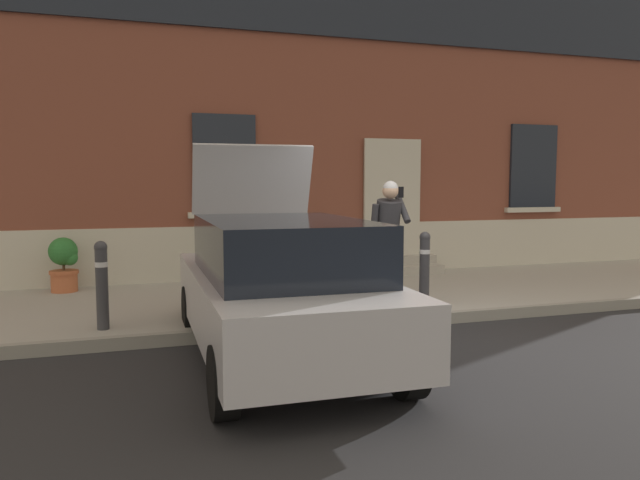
{
  "coord_description": "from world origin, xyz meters",
  "views": [
    {
      "loc": [
        -3.33,
        -6.07,
        1.87
      ],
      "look_at": [
        -0.86,
        1.6,
        1.1
      ],
      "focal_mm": 33.95,
      "sensor_mm": 36.0,
      "label": 1
    }
  ],
  "objects_px": {
    "hatchback_car_silver": "(281,286)",
    "person_on_phone": "(387,235)",
    "bollard_near_person": "(425,266)",
    "planter_olive": "(243,258)",
    "planter_charcoal": "(326,255)",
    "planter_terracotta": "(64,263)",
    "bollard_far_left": "(102,282)"
  },
  "relations": [
    {
      "from": "bollard_far_left",
      "to": "planter_terracotta",
      "type": "xyz_separation_m",
      "value": [
        -0.65,
        2.79,
        -0.11
      ]
    },
    {
      "from": "bollard_far_left",
      "to": "planter_charcoal",
      "type": "distance_m",
      "value": 4.37
    },
    {
      "from": "hatchback_car_silver",
      "to": "planter_terracotta",
      "type": "relative_size",
      "value": 4.76
    },
    {
      "from": "person_on_phone",
      "to": "planter_olive",
      "type": "height_order",
      "value": "person_on_phone"
    },
    {
      "from": "bollard_near_person",
      "to": "planter_olive",
      "type": "distance_m",
      "value": 3.25
    },
    {
      "from": "hatchback_car_silver",
      "to": "bollard_far_left",
      "type": "bearing_deg",
      "value": 142.1
    },
    {
      "from": "bollard_far_left",
      "to": "planter_terracotta",
      "type": "height_order",
      "value": "bollard_far_left"
    },
    {
      "from": "bollard_near_person",
      "to": "planter_olive",
      "type": "height_order",
      "value": "bollard_near_person"
    },
    {
      "from": "planter_terracotta",
      "to": "bollard_far_left",
      "type": "bearing_deg",
      "value": -76.78
    },
    {
      "from": "bollard_near_person",
      "to": "person_on_phone",
      "type": "distance_m",
      "value": 0.68
    },
    {
      "from": "bollard_near_person",
      "to": "planter_charcoal",
      "type": "relative_size",
      "value": 1.22
    },
    {
      "from": "bollard_far_left",
      "to": "planter_charcoal",
      "type": "bearing_deg",
      "value": 34.69
    },
    {
      "from": "hatchback_car_silver",
      "to": "bollard_near_person",
      "type": "height_order",
      "value": "hatchback_car_silver"
    },
    {
      "from": "bollard_near_person",
      "to": "bollard_far_left",
      "type": "height_order",
      "value": "same"
    },
    {
      "from": "bollard_near_person",
      "to": "person_on_phone",
      "type": "bearing_deg",
      "value": 156.0
    },
    {
      "from": "bollard_far_left",
      "to": "person_on_phone",
      "type": "relative_size",
      "value": 0.6
    },
    {
      "from": "person_on_phone",
      "to": "planter_charcoal",
      "type": "relative_size",
      "value": 2.02
    },
    {
      "from": "hatchback_car_silver",
      "to": "planter_charcoal",
      "type": "relative_size",
      "value": 4.76
    },
    {
      "from": "hatchback_car_silver",
      "to": "person_on_phone",
      "type": "height_order",
      "value": "hatchback_car_silver"
    },
    {
      "from": "person_on_phone",
      "to": "planter_terracotta",
      "type": "xyz_separation_m",
      "value": [
        -4.37,
        2.58,
        -0.54
      ]
    },
    {
      "from": "planter_olive",
      "to": "planter_charcoal",
      "type": "relative_size",
      "value": 1.0
    },
    {
      "from": "hatchback_car_silver",
      "to": "bollard_far_left",
      "type": "height_order",
      "value": "hatchback_car_silver"
    },
    {
      "from": "planter_terracotta",
      "to": "person_on_phone",
      "type": "bearing_deg",
      "value": -30.49
    },
    {
      "from": "planter_olive",
      "to": "planter_charcoal",
      "type": "xyz_separation_m",
      "value": [
        1.46,
        -0.03,
        0.0
      ]
    },
    {
      "from": "bollard_near_person",
      "to": "person_on_phone",
      "type": "relative_size",
      "value": 0.6
    },
    {
      "from": "bollard_far_left",
      "to": "planter_terracotta",
      "type": "relative_size",
      "value": 1.22
    },
    {
      "from": "hatchback_car_silver",
      "to": "bollard_near_person",
      "type": "xyz_separation_m",
      "value": [
        2.4,
        1.4,
        -0.09
      ]
    },
    {
      "from": "bollard_far_left",
      "to": "planter_charcoal",
      "type": "xyz_separation_m",
      "value": [
        3.59,
        2.49,
        -0.11
      ]
    },
    {
      "from": "planter_olive",
      "to": "planter_charcoal",
      "type": "bearing_deg",
      "value": -1.19
    },
    {
      "from": "bollard_near_person",
      "to": "planter_terracotta",
      "type": "bearing_deg",
      "value": 150.11
    },
    {
      "from": "hatchback_car_silver",
      "to": "bollard_near_person",
      "type": "bearing_deg",
      "value": 30.25
    },
    {
      "from": "planter_terracotta",
      "to": "planter_charcoal",
      "type": "bearing_deg",
      "value": -4.05
    }
  ]
}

